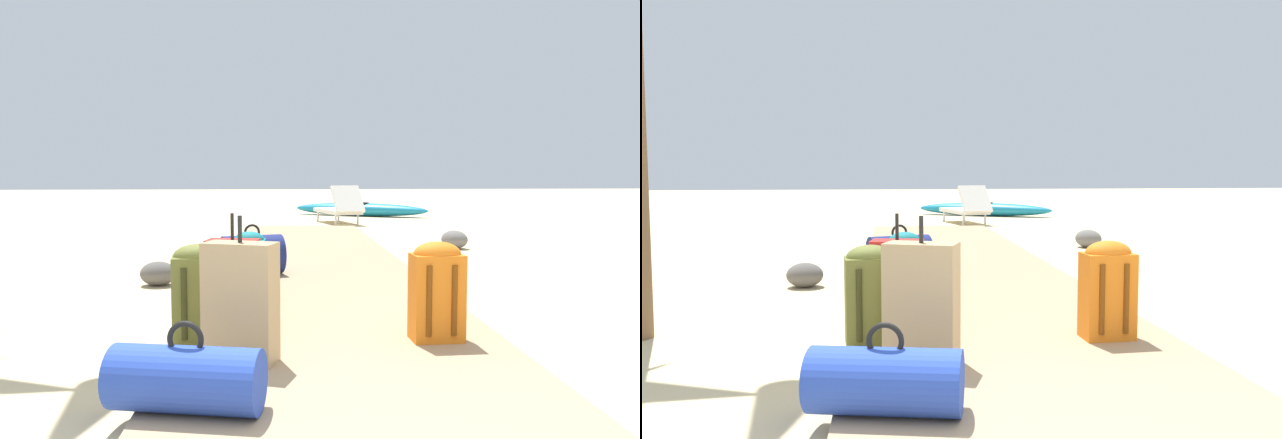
{
  "view_description": "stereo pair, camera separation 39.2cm",
  "coord_description": "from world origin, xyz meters",
  "views": [
    {
      "loc": [
        -0.38,
        -1.75,
        1.12
      ],
      "look_at": [
        0.09,
        5.29,
        0.55
      ],
      "focal_mm": 34.33,
      "sensor_mm": 36.0,
      "label": 1
    },
    {
      "loc": [
        -0.77,
        -1.71,
        1.12
      ],
      "look_at": [
        0.09,
        5.29,
        0.55
      ],
      "focal_mm": 34.33,
      "sensor_mm": 36.0,
      "label": 2
    }
  ],
  "objects": [
    {
      "name": "duffel_bag_navy",
      "position": [
        -0.66,
        4.33,
        0.28
      ],
      "size": [
        0.68,
        0.55,
        0.51
      ],
      "color": "navy",
      "rests_on": "boardwalk"
    },
    {
      "name": "backpack_olive",
      "position": [
        -0.88,
        1.91,
        0.4
      ],
      "size": [
        0.32,
        0.26,
        0.6
      ],
      "color": "olive",
      "rests_on": "boardwalk"
    },
    {
      "name": "boardwalk",
      "position": [
        0.0,
        4.81,
        0.04
      ],
      "size": [
        2.02,
        9.61,
        0.08
      ],
      "primitive_type": "cube",
      "color": "tan",
      "rests_on": "ground"
    },
    {
      "name": "rock_left_near",
      "position": [
        -1.56,
        4.22,
        0.12
      ],
      "size": [
        0.39,
        0.36,
        0.23
      ],
      "primitive_type": "ellipsoid",
      "rotation": [
        0.0,
        0.0,
        2.99
      ],
      "color": "#5B5651",
      "rests_on": "ground"
    },
    {
      "name": "backpack_orange",
      "position": [
        0.58,
        1.88,
        0.4
      ],
      "size": [
        0.32,
        0.23,
        0.61
      ],
      "color": "orange",
      "rests_on": "boardwalk"
    },
    {
      "name": "rock_right_far",
      "position": [
        2.11,
        6.8,
        0.13
      ],
      "size": [
        0.49,
        0.52,
        0.26
      ],
      "primitive_type": "ellipsoid",
      "rotation": [
        0.0,
        0.0,
        2.08
      ],
      "color": "slate",
      "rests_on": "ground"
    },
    {
      "name": "kayak",
      "position": [
        1.57,
        13.07,
        0.16
      ],
      "size": [
        3.27,
        2.01,
        0.33
      ],
      "color": "teal",
      "rests_on": "ground"
    },
    {
      "name": "suitcase_red",
      "position": [
        -0.71,
        2.47,
        0.36
      ],
      "size": [
        0.38,
        0.26,
        0.75
      ],
      "color": "red",
      "rests_on": "boardwalk"
    },
    {
      "name": "duffel_bag_blue",
      "position": [
        -0.79,
        0.85,
        0.23
      ],
      "size": [
        0.7,
        0.41,
        0.4
      ],
      "color": "#2847B7",
      "rests_on": "boardwalk"
    },
    {
      "name": "ground_plane",
      "position": [
        0.0,
        3.85,
        0.0
      ],
      "size": [
        60.0,
        60.0,
        0.0
      ],
      "primitive_type": "plane",
      "color": "#D1BA8C"
    },
    {
      "name": "suitcase_tan",
      "position": [
        -0.59,
        1.52,
        0.41
      ],
      "size": [
        0.43,
        0.31,
        0.8
      ],
      "color": "tan",
      "rests_on": "boardwalk"
    },
    {
      "name": "backpack_teal",
      "position": [
        -0.63,
        3.31,
        0.36
      ],
      "size": [
        0.27,
        0.24,
        0.53
      ],
      "color": "#197A7F",
      "rests_on": "boardwalk"
    },
    {
      "name": "lounge_chair",
      "position": [
        0.87,
        10.92,
        0.33
      ],
      "size": [
        0.98,
        1.62,
        0.81
      ],
      "color": "white",
      "rests_on": "ground"
    }
  ]
}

